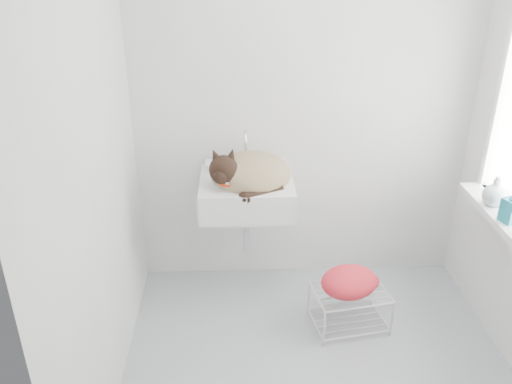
{
  "coord_description": "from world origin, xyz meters",
  "views": [
    {
      "loc": [
        -0.45,
        -2.26,
        2.22
      ],
      "look_at": [
        -0.33,
        0.5,
        0.88
      ],
      "focal_mm": 37.14,
      "sensor_mm": 36.0,
      "label": 1
    }
  ],
  "objects_px": {
    "sink": "(246,180)",
    "cat": "(248,175)",
    "wire_rack": "(349,305)",
    "bottle_c": "(492,205)",
    "bottle_b": "(508,221)"
  },
  "relations": [
    {
      "from": "sink",
      "to": "bottle_c",
      "type": "bearing_deg",
      "value": -16.24
    },
    {
      "from": "bottle_c",
      "to": "cat",
      "type": "bearing_deg",
      "value": 164.36
    },
    {
      "from": "sink",
      "to": "cat",
      "type": "bearing_deg",
      "value": -61.17
    },
    {
      "from": "cat",
      "to": "bottle_b",
      "type": "distance_m",
      "value": 1.49
    },
    {
      "from": "sink",
      "to": "bottle_b",
      "type": "xyz_separation_m",
      "value": [
        1.38,
        -0.6,
        0.0
      ]
    },
    {
      "from": "sink",
      "to": "bottle_c",
      "type": "distance_m",
      "value": 1.44
    },
    {
      "from": "wire_rack",
      "to": "cat",
      "type": "bearing_deg",
      "value": 149.89
    },
    {
      "from": "cat",
      "to": "bottle_c",
      "type": "relative_size",
      "value": 3.21
    },
    {
      "from": "sink",
      "to": "wire_rack",
      "type": "bearing_deg",
      "value": -30.96
    },
    {
      "from": "wire_rack",
      "to": "bottle_b",
      "type": "bearing_deg",
      "value": -16.3
    },
    {
      "from": "bottle_c",
      "to": "sink",
      "type": "bearing_deg",
      "value": 163.76
    },
    {
      "from": "wire_rack",
      "to": "bottle_c",
      "type": "bearing_deg",
      "value": -2.0
    },
    {
      "from": "cat",
      "to": "sink",
      "type": "bearing_deg",
      "value": 107.91
    },
    {
      "from": "sink",
      "to": "bottle_b",
      "type": "relative_size",
      "value": 2.98
    },
    {
      "from": "sink",
      "to": "bottle_c",
      "type": "height_order",
      "value": "sink"
    }
  ]
}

